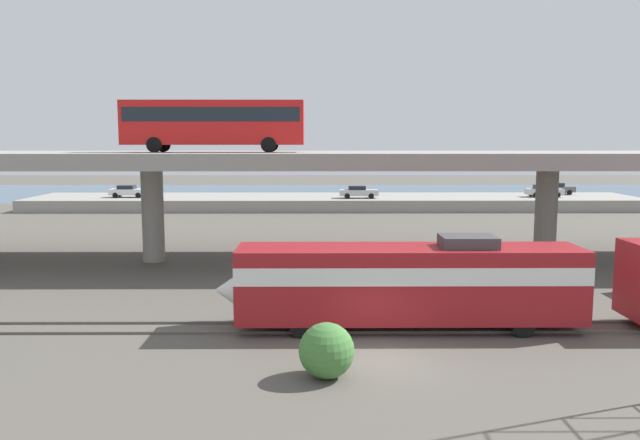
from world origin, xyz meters
name	(u,v)px	position (x,y,z in m)	size (l,w,h in m)	color
ground_plane	(377,359)	(0.00, 0.00, 0.00)	(260.00, 260.00, 0.00)	#565149
rail_strip_near	(370,332)	(0.00, 3.24, 0.06)	(110.00, 0.12, 0.12)	#59544C
rail_strip_far	(367,322)	(0.00, 4.76, 0.06)	(110.00, 0.12, 0.12)	#59544C
train_locomotive	(392,280)	(0.99, 4.00, 2.19)	(16.16, 3.04, 4.18)	maroon
highway_overpass	(350,162)	(0.00, 20.00, 6.85)	(96.00, 11.71, 7.54)	gray
transit_bus_on_overpass	(214,121)	(-9.17, 19.32, 9.61)	(12.00, 2.68, 3.40)	red
pier_parking_lot	(335,202)	(0.00, 55.00, 0.71)	(74.51, 11.72, 1.43)	gray
parked_car_0	(544,191)	(25.74, 53.94, 2.20)	(4.37, 1.94, 1.50)	#B7B7BC
parked_car_1	(556,188)	(28.64, 57.65, 2.20)	(4.34, 1.99, 1.50)	#515459
parked_car_2	(358,192)	(2.79, 52.50, 2.20)	(4.63, 1.88, 1.50)	#B7B7BC
parked_car_3	(128,191)	(-25.28, 53.79, 2.20)	(4.46, 1.97, 1.50)	silver
harbor_water	(330,193)	(0.00, 78.00, 0.00)	(140.00, 36.00, 0.01)	#385B7A
shrub_right	(326,351)	(-1.98, -1.86, 0.99)	(1.98, 1.98, 1.98)	#427937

